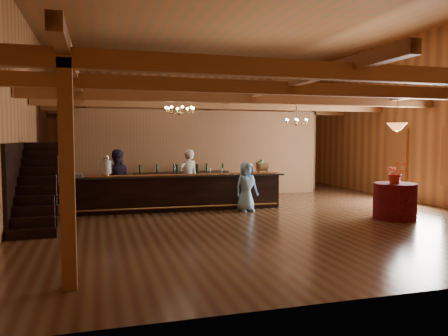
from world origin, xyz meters
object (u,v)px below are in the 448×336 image
object	(u,v)px
chandelier_left	(180,110)
floor_plant	(258,176)
tasting_bar	(180,192)
beverage_dispenser	(107,166)
round_table	(395,201)
guest	(246,187)
chandelier_right	(297,121)
pendant_lamp	(397,127)
bartender	(188,178)
staff_second	(116,179)
backbar_shelf	(183,185)
raffle_drum	(263,167)

from	to	relation	value
chandelier_left	floor_plant	size ratio (longest dim) A/B	0.62
tasting_bar	beverage_dispenser	bearing A→B (deg)	178.58
round_table	floor_plant	distance (m)	6.10
chandelier_left	guest	distance (m)	2.89
chandelier_right	pendant_lamp	xyz separation A→B (m)	(0.81, -4.20, -0.28)
guest	bartender	bearing A→B (deg)	122.70
beverage_dispenser	staff_second	bearing A→B (deg)	64.94
chandelier_right	backbar_shelf	bearing A→B (deg)	163.35
backbar_shelf	pendant_lamp	xyz separation A→B (m)	(4.59, -5.33, 1.94)
chandelier_left	pendant_lamp	distance (m)	5.77
raffle_drum	guest	world-z (taller)	guest
chandelier_right	guest	bearing A→B (deg)	-141.85
tasting_bar	raffle_drum	bearing A→B (deg)	-1.08
raffle_drum	chandelier_right	xyz separation A→B (m)	(1.78, 1.38, 1.47)
round_table	floor_plant	xyz separation A→B (m)	(-1.57, 5.90, 0.18)
chandelier_right	pendant_lamp	world-z (taller)	same
raffle_drum	backbar_shelf	bearing A→B (deg)	128.67
raffle_drum	pendant_lamp	size ratio (longest dim) A/B	0.38
floor_plant	guest	bearing A→B (deg)	-115.52
round_table	chandelier_left	xyz separation A→B (m)	(-5.20, 2.45, 2.42)
floor_plant	staff_second	bearing A→B (deg)	-157.63
raffle_drum	chandelier_right	bearing A→B (deg)	37.78
tasting_bar	raffle_drum	world-z (taller)	raffle_drum
chandelier_right	staff_second	bearing A→B (deg)	-175.35
round_table	chandelier_left	bearing A→B (deg)	154.75
guest	beverage_dispenser	bearing A→B (deg)	155.22
floor_plant	bartender	bearing A→B (deg)	-144.63
pendant_lamp	floor_plant	size ratio (longest dim) A/B	0.69
beverage_dispenser	staff_second	size ratio (longest dim) A/B	0.34
bartender	staff_second	size ratio (longest dim) A/B	0.99
round_table	chandelier_left	size ratio (longest dim) A/B	1.36
round_table	chandelier_right	distance (m)	4.81
round_table	bartender	distance (m)	5.99
round_table	bartender	xyz separation A→B (m)	(-4.74, 3.64, 0.41)
tasting_bar	guest	size ratio (longest dim) A/B	4.38
raffle_drum	staff_second	world-z (taller)	staff_second
staff_second	floor_plant	distance (m)	5.76
beverage_dispenser	raffle_drum	size ratio (longest dim) A/B	1.76
round_table	guest	size ratio (longest dim) A/B	0.76
bartender	floor_plant	distance (m)	3.89
beverage_dispenser	chandelier_right	bearing A→B (deg)	9.95
beverage_dispenser	pendant_lamp	distance (m)	7.89
tasting_bar	staff_second	xyz separation A→B (m)	(-1.76, 0.75, 0.36)
raffle_drum	backbar_shelf	distance (m)	3.30
tasting_bar	guest	world-z (taller)	guest
backbar_shelf	bartender	world-z (taller)	bartender
chandelier_left	chandelier_right	bearing A→B (deg)	21.65
guest	staff_second	bearing A→B (deg)	145.22
backbar_shelf	pendant_lamp	world-z (taller)	pendant_lamp
staff_second	guest	xyz separation A→B (m)	(3.57, -1.48, -0.17)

